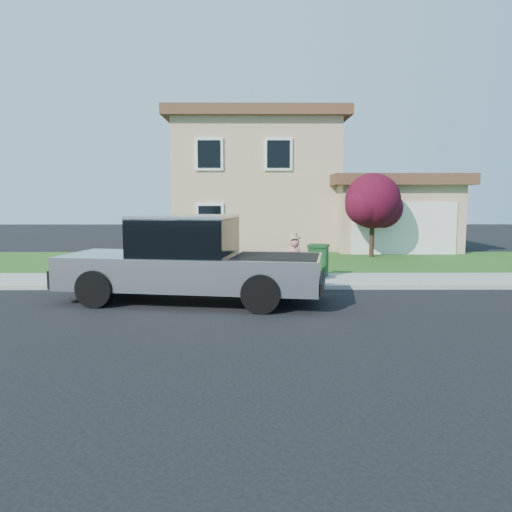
{
  "coord_description": "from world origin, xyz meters",
  "views": [
    {
      "loc": [
        -0.18,
        -10.94,
        2.51
      ],
      "look_at": [
        -0.1,
        0.61,
        1.2
      ],
      "focal_mm": 35.0,
      "sensor_mm": 36.0,
      "label": 1
    }
  ],
  "objects_px": {
    "pickup_truck": "(191,262)",
    "trash_bin": "(318,260)",
    "woman": "(294,264)",
    "ornamental_tree": "(374,204)"
  },
  "relations": [
    {
      "from": "pickup_truck",
      "to": "trash_bin",
      "type": "distance_m",
      "value": 4.72
    },
    {
      "from": "woman",
      "to": "ornamental_tree",
      "type": "xyz_separation_m",
      "value": [
        3.94,
        7.36,
        1.58
      ]
    },
    {
      "from": "pickup_truck",
      "to": "woman",
      "type": "xyz_separation_m",
      "value": [
        2.65,
        1.4,
        -0.23
      ]
    },
    {
      "from": "trash_bin",
      "to": "pickup_truck",
      "type": "bearing_deg",
      "value": -122.69
    },
    {
      "from": "woman",
      "to": "trash_bin",
      "type": "height_order",
      "value": "woman"
    },
    {
      "from": "woman",
      "to": "ornamental_tree",
      "type": "relative_size",
      "value": 0.46
    },
    {
      "from": "pickup_truck",
      "to": "trash_bin",
      "type": "height_order",
      "value": "pickup_truck"
    },
    {
      "from": "ornamental_tree",
      "to": "woman",
      "type": "bearing_deg",
      "value": -118.15
    },
    {
      "from": "ornamental_tree",
      "to": "trash_bin",
      "type": "height_order",
      "value": "ornamental_tree"
    },
    {
      "from": "woman",
      "to": "trash_bin",
      "type": "xyz_separation_m",
      "value": [
        0.91,
        1.69,
        -0.11
      ]
    }
  ]
}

